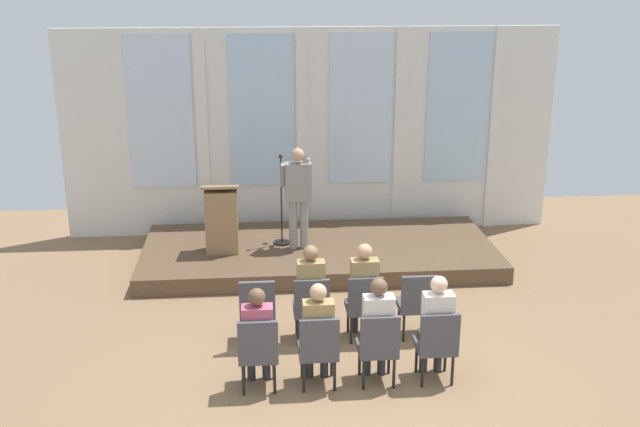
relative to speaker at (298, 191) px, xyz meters
The scene contains 20 objects.
ground_plane 4.22m from the speaker, 85.06° to the right, with size 14.82×14.82×0.00m, color #846647.
rear_partition 1.85m from the speaker, 76.96° to the left, with size 8.98×0.14×3.77m.
stage_platform 1.19m from the speaker, 13.79° to the left, with size 5.90×2.61×0.29m, color brown.
speaker is the anchor object (origin of this frame).
mic_stand 0.74m from the speaker, 141.87° to the left, with size 0.28×0.28×1.55m.
lectern 1.33m from the speaker, behind, with size 0.60×0.48×1.16m.
chair_r0_c0 3.01m from the speaker, 103.97° to the right, with size 0.46×0.44×0.94m.
chair_r0_c1 2.92m from the speaker, 90.07° to the right, with size 0.46×0.44×0.94m.
audience_r0_c1 2.80m from the speaker, 90.08° to the right, with size 0.36×0.39×1.35m.
chair_r0_c2 3.00m from the speaker, 76.17° to the right, with size 0.46×0.44×0.94m.
audience_r0_c2 2.88m from the speaker, 75.78° to the right, with size 0.36×0.39×1.35m.
chair_r0_c3 3.24m from the speaker, 63.73° to the right, with size 0.46×0.44×0.94m.
chair_r1_c0 4.10m from the speaker, 100.06° to the right, with size 0.46×0.44×0.94m.
audience_r1_c0 3.99m from the speaker, 100.27° to the right, with size 0.36×0.39×1.28m.
chair_r1_c1 4.03m from the speaker, 90.05° to the right, with size 0.46×0.44×0.94m.
audience_r1_c1 3.92m from the speaker, 90.05° to the right, with size 0.36×0.39×1.31m.
chair_r1_c2 4.09m from the speaker, 80.04° to the right, with size 0.46×0.44×0.94m.
audience_r1_c2 3.98m from the speaker, 79.84° to the right, with size 0.36×0.39×1.34m.
chair_r1_c3 4.27m from the speaker, 70.61° to the right, with size 0.46×0.44×0.94m.
audience_r1_c3 4.16m from the speaker, 70.24° to the right, with size 0.36×0.39×1.35m.
Camera 1 is at (-1.01, -7.67, 4.68)m, focal length 41.80 mm.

